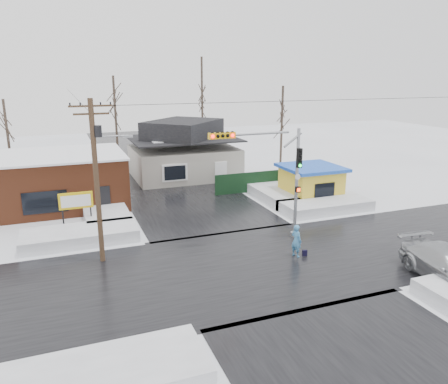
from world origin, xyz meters
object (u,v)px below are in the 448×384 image
object	(u,v)px
utility_pole	(97,172)
kiosk	(311,183)
pedestrian	(296,241)
traffic_signal	(275,170)
marquee_sign	(76,202)

from	to	relation	value
utility_pole	kiosk	size ratio (longest dim) A/B	1.96
pedestrian	traffic_signal	bearing A→B (deg)	-18.51
pedestrian	kiosk	bearing A→B (deg)	-55.00
traffic_signal	utility_pole	size ratio (longest dim) A/B	0.78
marquee_sign	utility_pole	bearing A→B (deg)	-79.87
kiosk	utility_pole	bearing A→B (deg)	-159.56
pedestrian	utility_pole	bearing A→B (deg)	52.76
marquee_sign	pedestrian	world-z (taller)	marquee_sign
marquee_sign	pedestrian	bearing A→B (deg)	-39.10
traffic_signal	utility_pole	xyz separation A→B (m)	(-10.36, 0.53, 0.57)
kiosk	pedestrian	size ratio (longest dim) A/B	2.41
traffic_signal	marquee_sign	world-z (taller)	traffic_signal
utility_pole	traffic_signal	bearing A→B (deg)	-2.95
traffic_signal	kiosk	size ratio (longest dim) A/B	1.52
kiosk	marquee_sign	bearing A→B (deg)	-178.45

